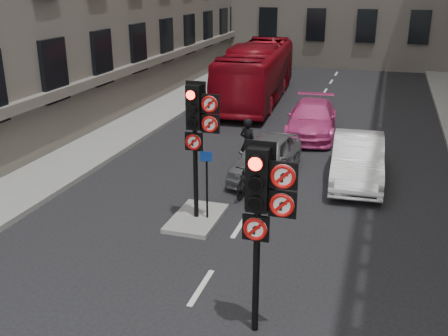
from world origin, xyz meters
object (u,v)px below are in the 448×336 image
Objects in this scene: car_pink at (312,119)px; motorcycle at (248,178)px; signal_near at (263,201)px; car_silver at (267,156)px; signal_far at (198,122)px; info_sign at (207,175)px; bus_red at (257,73)px; car_white at (357,159)px; motorcyclist at (248,143)px.

motorcycle is (-0.87, -6.82, -0.17)m from car_pink.
signal_near is 2.13× the size of motorcycle.
signal_near reaches higher than car_silver.
signal_near is at bearing -65.92° from motorcycle.
info_sign is at bearing 1.36° from signal_far.
motorcycle is (2.79, -12.23, -0.96)m from bus_red.
car_silver is at bearing -78.03° from bus_red.
signal_near is at bearing -72.52° from car_silver.
signal_far reaches higher than car_white.
signal_far is at bearing -134.85° from car_white.
motorcycle is at bearing 106.72° from signal_near.
car_pink is at bearing 94.28° from signal_near.
signal_near reaches higher than motorcycle.
car_silver is 1.68m from motorcycle.
car_silver is at bearing 70.16° from info_sign.
signal_near is 4.77m from signal_far.
car_silver is 2.32× the size of motorcycle.
car_pink is at bearing -59.61° from bus_red.
car_white is at bearing -162.90° from motorcyclist.
signal_near reaches higher than car_pink.
bus_red is 6.25× the size of motorcycle.
car_pink is at bearing 79.69° from signal_far.
car_pink is 0.44× the size of bus_red.
car_white is 11.71m from bus_red.
motorcyclist is (-1.49, -4.51, 0.17)m from car_pink.
car_pink is at bearing 87.75° from car_silver.
signal_near is 8.97m from motorcyclist.
bus_red is 6.20× the size of motorcyclist.
signal_far reaches higher than signal_near.
bus_red is (-2.97, 10.58, 0.80)m from car_silver.
signal_near reaches higher than bus_red.
info_sign is (0.21, 0.01, -1.40)m from signal_far.
signal_far is at bearing 108.88° from motorcyclist.
car_silver is 2.84m from car_white.
car_white is 0.42× the size of bus_red.
motorcyclist is 4.47m from info_sign.
signal_far is at bearing -85.66° from bus_red.
motorcyclist is at bearing 112.36° from motorcycle.
signal_near is 8.20m from car_silver.
signal_near is 4.83m from info_sign.
car_silver is (-1.67, 7.80, -1.92)m from signal_near.
info_sign is (0.08, -4.44, 0.46)m from motorcyclist.
car_silver is at bearing -174.65° from car_white.
bus_red is at bearing 119.70° from car_pink.
car_pink is 4.76m from motorcyclist.
car_white is 5.53m from info_sign.
signal_near reaches higher than info_sign.
car_pink is (-0.97, 12.96, -1.91)m from signal_near.
motorcyclist is (0.14, 4.45, -1.86)m from signal_far.
car_white is at bearing -64.05° from bus_red.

